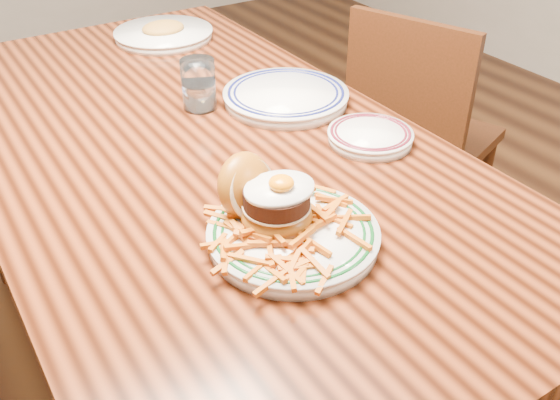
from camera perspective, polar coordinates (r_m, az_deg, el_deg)
floor at (r=1.77m, az=-5.82°, el=-16.28°), size 6.00×6.00×0.00m
table at (r=1.33m, az=-7.43°, el=2.25°), size 0.85×1.60×0.75m
chair_right at (r=2.00m, az=12.39°, el=6.03°), size 0.50×0.50×0.83m
main_plate at (r=0.97m, az=0.47°, el=-1.96°), size 0.27×0.29×0.13m
side_plate at (r=1.27m, az=8.25°, el=5.85°), size 0.17×0.17×0.03m
rear_plate at (r=1.42m, az=0.54°, el=9.51°), size 0.28×0.28×0.03m
water_glass at (r=1.40m, az=-7.43°, el=10.18°), size 0.07×0.07×0.11m
far_plate at (r=1.84m, az=-10.59°, el=14.75°), size 0.27×0.27×0.05m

